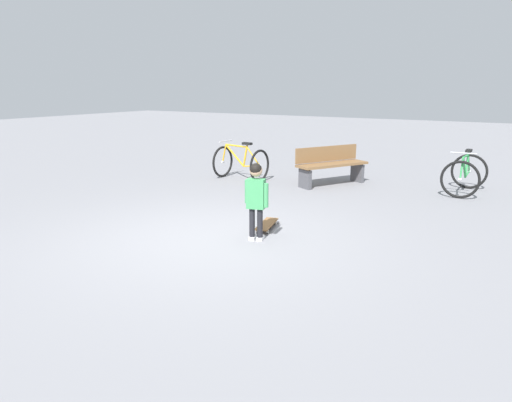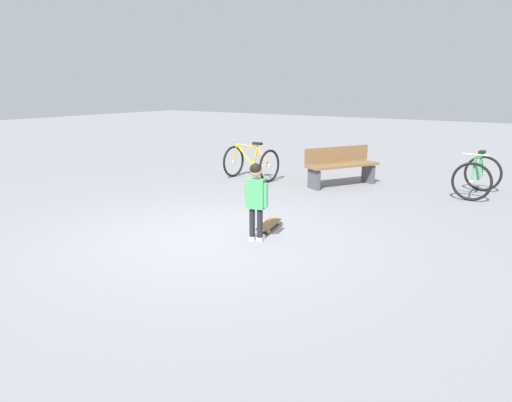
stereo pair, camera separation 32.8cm
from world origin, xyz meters
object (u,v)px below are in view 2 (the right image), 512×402
object	(u,v)px
skateboard	(269,225)
street_bench	(341,165)
bicycle_near	(478,176)
child_person	(256,193)
bicycle_mid	(251,163)

from	to	relation	value
skateboard	street_bench	size ratio (longest dim) A/B	0.43
skateboard	bicycle_near	bearing A→B (deg)	-117.51
street_bench	bicycle_near	bearing A→B (deg)	-167.55
child_person	bicycle_mid	distance (m)	4.35
bicycle_near	street_bench	world-z (taller)	bicycle_near
child_person	bicycle_mid	size ratio (longest dim) A/B	0.95
street_bench	bicycle_mid	bearing A→B (deg)	14.72
bicycle_near	street_bench	bearing A→B (deg)	12.45
bicycle_mid	street_bench	distance (m)	2.00
skateboard	bicycle_near	xyz separation A→B (m)	(-2.10, -4.03, 0.32)
skateboard	street_bench	xyz separation A→B (m)	(0.45, -3.47, 0.36)
child_person	skateboard	size ratio (longest dim) A/B	1.51
bicycle_mid	street_bench	world-z (taller)	bicycle_mid
child_person	street_bench	world-z (taller)	child_person
bicycle_mid	skateboard	bearing A→B (deg)	128.79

